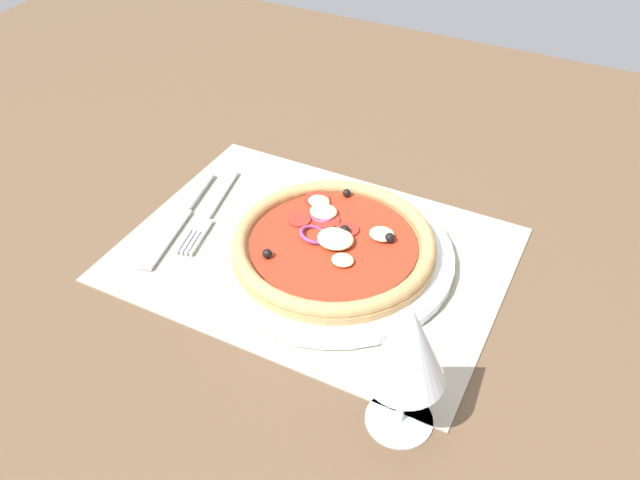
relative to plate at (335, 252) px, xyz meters
The scene contains 7 objects.
ground_plane 3.39cm from the plate, 10.41° to the left, with size 190.00×140.00×2.40cm, color brown.
placemat 2.70cm from the plate, 10.41° to the left, with size 44.89×33.37×0.40cm, color #A39984.
plate is the anchor object (origin of this frame).
pizza 1.69cm from the plate, 56.95° to the right, with size 24.14×24.14×2.61cm.
fork 18.03cm from the plate, ahead, with size 5.33×17.91×0.44cm.
knife 21.10cm from the plate, ahead, with size 5.61×19.93×0.62cm.
wine_glass 25.18cm from the plate, 130.81° to the left, with size 7.20×7.20×14.90cm.
Camera 1 is at (-27.88, 53.24, 52.67)cm, focal length 37.03 mm.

